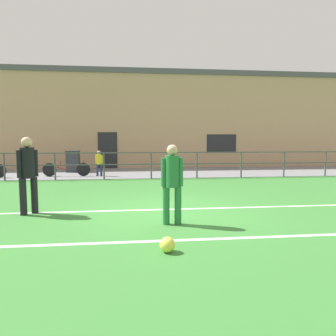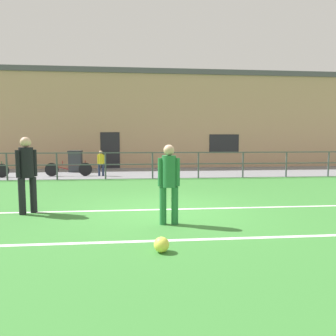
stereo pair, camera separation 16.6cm
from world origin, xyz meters
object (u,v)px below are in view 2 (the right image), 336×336
at_px(player_goalkeeper, 27,170).
at_px(soccer_ball_match, 161,245).
at_px(player_striker, 169,179).
at_px(trash_bin_0, 75,161).
at_px(spectator_child, 101,162).
at_px(bicycle_parked_1, 69,169).

bearing_deg(player_goalkeeper, soccer_ball_match, 93.14).
height_order(player_goalkeeper, player_striker, player_goalkeeper).
relative_size(player_goalkeeper, trash_bin_0, 1.60).
relative_size(spectator_child, trash_bin_0, 1.06).
distance_m(player_striker, soccer_ball_match, 1.74).
height_order(bicycle_parked_1, trash_bin_0, trash_bin_0).
bearing_deg(trash_bin_0, spectator_child, -51.66).
bearing_deg(soccer_ball_match, bicycle_parked_1, 109.52).
xyz_separation_m(player_striker, trash_bin_0, (-3.83, 10.23, -0.33)).
height_order(spectator_child, bicycle_parked_1, spectator_child).
distance_m(player_goalkeeper, trash_bin_0, 9.05).
distance_m(player_goalkeeper, soccer_ball_match, 4.07).
relative_size(player_striker, bicycle_parked_1, 0.76).
height_order(soccer_ball_match, trash_bin_0, trash_bin_0).
distance_m(player_striker, spectator_child, 8.63).
bearing_deg(player_striker, soccer_ball_match, -97.74).
relative_size(spectator_child, bicycle_parked_1, 0.55).
relative_size(player_goalkeeper, player_striker, 1.10).
relative_size(player_striker, spectator_child, 1.38).
bearing_deg(bicycle_parked_1, spectator_child, -3.39).
bearing_deg(spectator_child, trash_bin_0, -54.71).
xyz_separation_m(bicycle_parked_1, trash_bin_0, (-0.04, 1.83, 0.24)).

